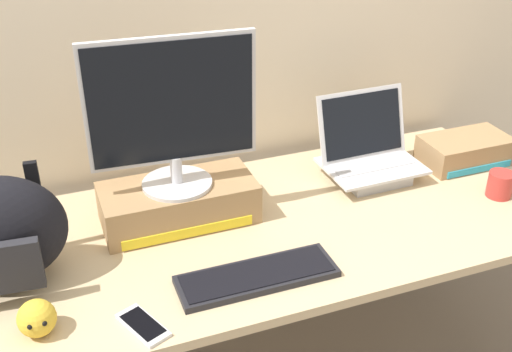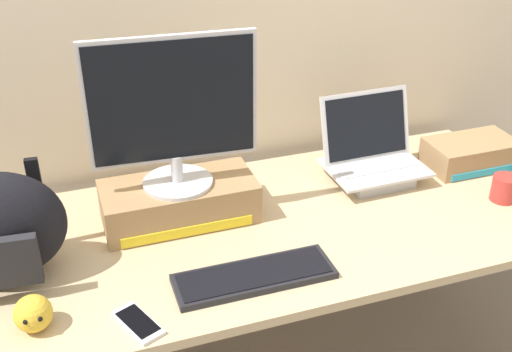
% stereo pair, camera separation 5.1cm
% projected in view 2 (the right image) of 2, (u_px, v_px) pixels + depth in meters
% --- Properties ---
extents(back_wall, '(7.00, 0.10, 2.60)m').
position_uv_depth(back_wall, '(206.00, 6.00, 2.12)').
color(back_wall, beige).
rests_on(back_wall, ground).
extents(desk, '(1.96, 0.82, 0.74)m').
position_uv_depth(desk, '(256.00, 242.00, 2.00)').
color(desk, tan).
rests_on(desk, ground).
extents(toner_box_yellow, '(0.48, 0.22, 0.13)m').
position_uv_depth(toner_box_yellow, '(179.00, 202.00, 1.98)').
color(toner_box_yellow, '#9E7A51').
rests_on(toner_box_yellow, desk).
extents(desktop_monitor, '(0.50, 0.22, 0.47)m').
position_uv_depth(desktop_monitor, '(173.00, 112.00, 1.83)').
color(desktop_monitor, silver).
rests_on(desktop_monitor, toner_box_yellow).
extents(open_laptop, '(0.34, 0.25, 0.29)m').
position_uv_depth(open_laptop, '(373.00, 163.00, 2.21)').
color(open_laptop, '#ADADB2').
rests_on(open_laptop, desk).
extents(external_keyboard, '(0.45, 0.15, 0.02)m').
position_uv_depth(external_keyboard, '(254.00, 276.00, 1.74)').
color(external_keyboard, black).
rests_on(external_keyboard, desk).
extents(coffee_mug, '(0.13, 0.08, 0.09)m').
position_uv_depth(coffee_mug, '(505.00, 188.00, 2.09)').
color(coffee_mug, '#B2332D').
rests_on(coffee_mug, desk).
extents(cell_phone, '(0.12, 0.17, 0.01)m').
position_uv_depth(cell_phone, '(138.00, 323.00, 1.58)').
color(cell_phone, silver).
rests_on(cell_phone, desk).
extents(plush_toy, '(0.10, 0.10, 0.10)m').
position_uv_depth(plush_toy, '(33.00, 313.00, 1.55)').
color(plush_toy, gold).
rests_on(plush_toy, desk).
extents(toner_box_cyan, '(0.32, 0.18, 0.10)m').
position_uv_depth(toner_box_cyan, '(470.00, 153.00, 2.30)').
color(toner_box_cyan, '#9E7A51').
rests_on(toner_box_cyan, desk).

